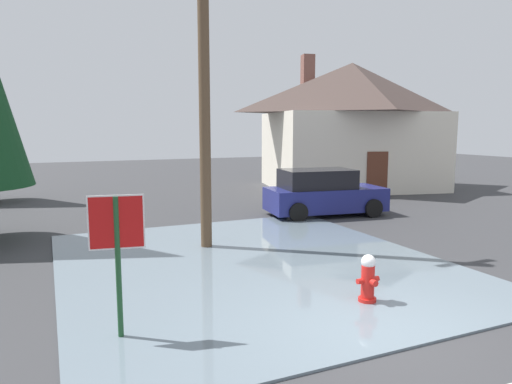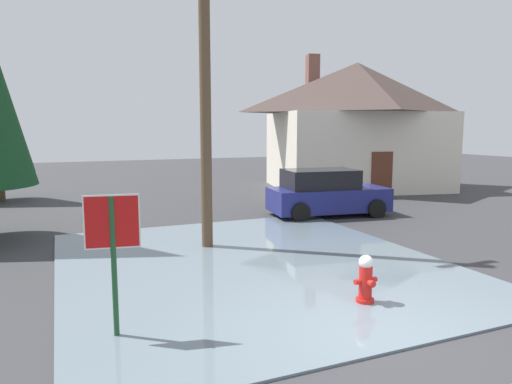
# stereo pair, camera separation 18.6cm
# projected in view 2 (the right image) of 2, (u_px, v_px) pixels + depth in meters

# --- Properties ---
(ground_plane) EXTENTS (80.00, 80.00, 0.10)m
(ground_plane) POSITION_uv_depth(u_px,v_px,m) (377.00, 336.00, 7.04)
(ground_plane) COLOR #38383A
(flood_puddle) EXTENTS (8.23, 9.34, 0.04)m
(flood_puddle) POSITION_uv_depth(u_px,v_px,m) (252.00, 263.00, 10.58)
(flood_puddle) COLOR slate
(flood_puddle) RESTS_ON ground
(stop_sign_near) EXTENTS (0.77, 0.15, 2.12)m
(stop_sign_near) POSITION_uv_depth(u_px,v_px,m) (113.00, 237.00, 6.67)
(stop_sign_near) COLOR #1E4C28
(stop_sign_near) RESTS_ON ground
(fire_hydrant) EXTENTS (0.44, 0.38, 0.88)m
(fire_hydrant) POSITION_uv_depth(u_px,v_px,m) (366.00, 280.00, 8.12)
(fire_hydrant) COLOR red
(fire_hydrant) RESTS_ON ground
(utility_pole) EXTENTS (1.60, 0.28, 9.12)m
(utility_pole) POSITION_uv_depth(u_px,v_px,m) (205.00, 58.00, 11.41)
(utility_pole) COLOR brown
(utility_pole) RESTS_ON ground
(house) EXTENTS (9.77, 8.32, 6.78)m
(house) POSITION_uv_depth(u_px,v_px,m) (356.00, 124.00, 23.71)
(house) COLOR silver
(house) RESTS_ON ground
(parked_car) EXTENTS (4.27, 2.42, 1.62)m
(parked_car) POSITION_uv_depth(u_px,v_px,m) (326.00, 194.00, 16.39)
(parked_car) COLOR navy
(parked_car) RESTS_ON ground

